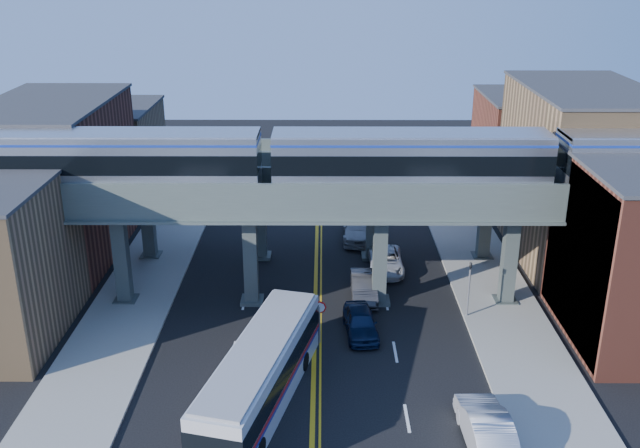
# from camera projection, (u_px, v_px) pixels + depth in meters

# --- Properties ---
(ground) EXTENTS (120.00, 120.00, 0.00)m
(ground) POSITION_uv_depth(u_px,v_px,m) (314.00, 372.00, 37.64)
(ground) COLOR black
(ground) RESTS_ON ground
(sidewalk_west) EXTENTS (5.00, 70.00, 0.16)m
(sidewalk_west) POSITION_uv_depth(u_px,v_px,m) (142.00, 287.00, 47.00)
(sidewalk_west) COLOR gray
(sidewalk_west) RESTS_ON ground
(sidewalk_east) EXTENTS (5.00, 70.00, 0.16)m
(sidewalk_east) POSITION_uv_depth(u_px,v_px,m) (490.00, 287.00, 46.90)
(sidewalk_east) COLOR gray
(sidewalk_east) RESTS_ON ground
(building_west_b) EXTENTS (8.00, 14.00, 11.00)m
(building_west_b) POSITION_uv_depth(u_px,v_px,m) (57.00, 181.00, 50.68)
(building_west_b) COLOR brown
(building_west_b) RESTS_ON ground
(building_west_c) EXTENTS (8.00, 10.00, 8.00)m
(building_west_c) POSITION_uv_depth(u_px,v_px,m) (110.00, 153.00, 63.35)
(building_west_c) COLOR olive
(building_west_c) RESTS_ON ground
(building_east_b) EXTENTS (8.00, 14.00, 12.00)m
(building_east_b) POSITION_uv_depth(u_px,v_px,m) (578.00, 175.00, 50.34)
(building_east_b) COLOR olive
(building_east_b) RESTS_ON ground
(building_east_c) EXTENTS (8.00, 10.00, 9.00)m
(building_east_c) POSITION_uv_depth(u_px,v_px,m) (526.00, 148.00, 63.01)
(building_east_c) COLOR brown
(building_east_c) RESTS_ON ground
(mural_panel) EXTENTS (0.10, 9.50, 9.50)m
(mural_panel) POSITION_uv_depth(u_px,v_px,m) (576.00, 259.00, 39.61)
(mural_panel) COLOR teal
(mural_panel) RESTS_ON ground
(elevated_viaduct_near) EXTENTS (52.00, 3.60, 7.40)m
(elevated_viaduct_near) POSITION_uv_depth(u_px,v_px,m) (315.00, 206.00, 42.79)
(elevated_viaduct_near) COLOR #404A48
(elevated_viaduct_near) RESTS_ON ground
(elevated_viaduct_far) EXTENTS (52.00, 3.60, 7.40)m
(elevated_viaduct_far) POSITION_uv_depth(u_px,v_px,m) (316.00, 172.00, 49.32)
(elevated_viaduct_far) COLOR #404A48
(elevated_viaduct_far) RESTS_ON ground
(transit_train) EXTENTS (49.97, 3.14, 3.66)m
(transit_train) POSITION_uv_depth(u_px,v_px,m) (410.00, 159.00, 41.72)
(transit_train) COLOR black
(transit_train) RESTS_ON elevated_viaduct_near
(stop_sign) EXTENTS (0.76, 0.09, 2.63)m
(stop_sign) POSITION_uv_depth(u_px,v_px,m) (320.00, 315.00, 39.81)
(stop_sign) COLOR slate
(stop_sign) RESTS_ON ground
(traffic_signal) EXTENTS (0.15, 0.18, 4.10)m
(traffic_signal) POSITION_uv_depth(u_px,v_px,m) (469.00, 283.00, 42.38)
(traffic_signal) COLOR slate
(traffic_signal) RESTS_ON ground
(transit_bus) EXTENTS (5.56, 12.44, 3.13)m
(transit_bus) POSITION_uv_depth(u_px,v_px,m) (261.00, 375.00, 34.46)
(transit_bus) COLOR silver
(transit_bus) RESTS_ON ground
(car_lane_a) EXTENTS (2.17, 4.53, 1.50)m
(car_lane_a) POSITION_uv_depth(u_px,v_px,m) (361.00, 322.00, 41.13)
(car_lane_a) COLOR #0F1B39
(car_lane_a) RESTS_ON ground
(car_lane_b) EXTENTS (1.60, 4.55, 1.50)m
(car_lane_b) POSITION_uv_depth(u_px,v_px,m) (364.00, 287.00, 45.46)
(car_lane_b) COLOR #2B2B2D
(car_lane_b) RESTS_ON ground
(car_lane_c) EXTENTS (2.37, 5.02, 1.38)m
(car_lane_c) POSITION_uv_depth(u_px,v_px,m) (386.00, 261.00, 49.38)
(car_lane_c) COLOR silver
(car_lane_c) RESTS_ON ground
(car_lane_d) EXTENTS (2.54, 5.77, 1.65)m
(car_lane_d) POSITION_uv_depth(u_px,v_px,m) (358.00, 228.00, 54.88)
(car_lane_d) COLOR #9C9CA0
(car_lane_d) RESTS_ON ground
(car_parked_curb) EXTENTS (2.08, 5.41, 1.76)m
(car_parked_curb) POSITION_uv_depth(u_px,v_px,m) (486.00, 428.00, 31.81)
(car_parked_curb) COLOR silver
(car_parked_curb) RESTS_ON ground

